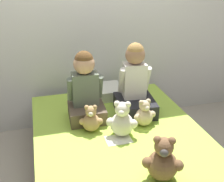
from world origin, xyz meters
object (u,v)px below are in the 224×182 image
at_px(teddy_bear_held_by_right_child, 144,114).
at_px(pillow_at_headboard, 100,92).
at_px(bed, 120,154).
at_px(sign_card, 118,139).
at_px(teddy_bear_between_children, 122,121).
at_px(child_on_right, 135,86).
at_px(child_on_left, 85,90).
at_px(teddy_bear_at_foot_of_bed, 163,161).
at_px(teddy_bear_held_by_left_child, 91,120).

distance_m(teddy_bear_held_by_right_child, pillow_at_headboard, 0.71).
bearing_deg(bed, pillow_at_headboard, 90.00).
bearing_deg(sign_card, pillow_at_headboard, 87.07).
distance_m(teddy_bear_between_children, pillow_at_headboard, 0.77).
bearing_deg(teddy_bear_held_by_right_child, child_on_right, 81.65).
bearing_deg(child_on_left, pillow_at_headboard, 62.68).
bearing_deg(bed, teddy_bear_at_foot_of_bed, -79.84).
bearing_deg(child_on_left, child_on_right, 2.29).
xyz_separation_m(child_on_right, pillow_at_headboard, (-0.25, 0.40, -0.21)).
xyz_separation_m(child_on_left, teddy_bear_held_by_right_child, (0.47, -0.27, -0.17)).
height_order(child_on_right, sign_card, child_on_right).
height_order(bed, teddy_bear_held_by_right_child, teddy_bear_held_by_right_child).
xyz_separation_m(teddy_bear_held_by_left_child, teddy_bear_held_by_right_child, (0.47, -0.03, 0.00)).
height_order(child_on_left, teddy_bear_held_by_left_child, child_on_left).
height_order(child_on_right, teddy_bear_held_by_left_child, child_on_right).
height_order(teddy_bear_between_children, sign_card, teddy_bear_between_children).
relative_size(teddy_bear_at_foot_of_bed, pillow_at_headboard, 0.69).
distance_m(teddy_bear_between_children, teddy_bear_at_foot_of_bed, 0.58).
distance_m(bed, teddy_bear_at_foot_of_bed, 0.71).
bearing_deg(teddy_bear_held_by_right_child, teddy_bear_between_children, -164.77).
distance_m(bed, pillow_at_headboard, 0.79).
distance_m(bed, teddy_bear_held_by_right_child, 0.41).
bearing_deg(teddy_bear_held_by_left_child, bed, -11.43).
bearing_deg(child_on_right, child_on_left, -174.12).
distance_m(child_on_left, teddy_bear_held_by_right_child, 0.57).
relative_size(child_on_left, sign_card, 3.05).
bearing_deg(pillow_at_headboard, teddy_bear_between_children, -89.47).
bearing_deg(teddy_bear_between_children, teddy_bear_at_foot_of_bed, -55.96).
height_order(teddy_bear_between_children, teddy_bear_at_foot_of_bed, teddy_bear_at_foot_of_bed).
bearing_deg(teddy_bear_held_by_right_child, child_on_left, 142.60).
distance_m(child_on_right, sign_card, 0.58).
bearing_deg(teddy_bear_held_by_left_child, teddy_bear_held_by_right_child, 9.05).
bearing_deg(teddy_bear_between_children, teddy_bear_held_by_left_child, 174.52).
relative_size(child_on_left, pillow_at_headboard, 1.36).
bearing_deg(pillow_at_headboard, child_on_right, -58.28).
distance_m(pillow_at_headboard, sign_card, 0.84).
height_order(teddy_bear_held_by_left_child, pillow_at_headboard, teddy_bear_held_by_left_child).
bearing_deg(sign_card, teddy_bear_between_children, 53.18).
relative_size(child_on_right, teddy_bear_held_by_right_child, 2.70).
height_order(pillow_at_headboard, sign_card, pillow_at_headboard).
bearing_deg(teddy_bear_held_by_left_child, sign_card, -34.11).
xyz_separation_m(bed, sign_card, (-0.04, -0.10, 0.22)).
relative_size(child_on_left, teddy_bear_between_children, 2.04).
relative_size(child_on_right, teddy_bear_between_children, 2.16).
height_order(bed, teddy_bear_at_foot_of_bed, teddy_bear_at_foot_of_bed).
relative_size(bed, child_on_right, 2.76).
xyz_separation_m(teddy_bear_held_by_right_child, sign_card, (-0.29, -0.17, -0.10)).
xyz_separation_m(bed, teddy_bear_between_children, (0.01, -0.03, 0.35)).
xyz_separation_m(bed, teddy_bear_at_foot_of_bed, (0.11, -0.60, 0.36)).
bearing_deg(teddy_bear_between_children, child_on_right, 81.04).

